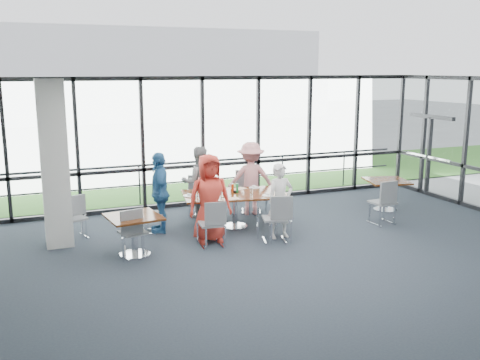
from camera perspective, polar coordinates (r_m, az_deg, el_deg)
name	(u,v)px	position (r m, az deg, el deg)	size (l,w,h in m)	color
floor	(296,273)	(9.22, 5.97, -9.80)	(12.00, 10.00, 0.02)	#1F2631
ceiling	(300,80)	(8.58, 6.43, 10.58)	(12.00, 10.00, 0.04)	silver
curtain_wall_back	(203,142)	(13.31, -4.00, 4.11)	(12.00, 0.10, 3.20)	white
exit_door	(429,156)	(15.31, 19.50, 2.39)	(0.12, 1.60, 2.10)	black
structural_column	(54,164)	(10.71, -19.18, 1.61)	(0.50, 0.50, 3.20)	silver
apron	(158,171)	(18.33, -8.78, 0.99)	(80.00, 70.00, 0.02)	slate
grass_strip	(173,181)	(16.42, -7.17, -0.12)	(80.00, 5.00, 0.01)	#2E5E1C
hangar_main	(140,74)	(40.37, -10.65, 11.06)	(24.00, 10.00, 6.00)	silver
guard_rail	(196,180)	(14.06, -4.69, -0.03)	(0.06, 0.06, 12.00)	#2D2D33
main_table	(235,198)	(11.49, -0.56, -1.93)	(2.38, 1.58, 0.75)	black
side_table_left	(134,222)	(9.95, -11.26, -4.37)	(1.03, 1.03, 0.75)	black
side_table_right	(387,184)	(13.32, 15.37, -0.44)	(1.14, 1.14, 0.75)	black
diner_near_left	(209,198)	(10.50, -3.28, -1.96)	(0.86, 0.56, 1.76)	red
diner_near_right	(280,201)	(10.78, 4.32, -2.25)	(0.56, 0.41, 1.52)	silver
diner_far_left	(199,182)	(12.27, -4.42, -0.23)	(0.80, 0.49, 1.65)	gray
diner_far_right	(251,178)	(12.49, 1.15, 0.16)	(1.11, 0.57, 1.71)	#CD8183
diner_end	(160,192)	(11.23, -8.56, -1.32)	(0.99, 0.54, 1.70)	#285E94
chair_main_nl	(211,224)	(10.31, -3.09, -4.70)	(0.44, 0.44, 0.90)	slate
chair_main_nr	(274,219)	(10.62, 3.69, -4.13)	(0.45, 0.45, 0.93)	slate
chair_main_fl	(203,197)	(12.43, -3.94, -1.80)	(0.45, 0.45, 0.91)	slate
chair_main_fr	(251,192)	(12.75, 1.19, -1.31)	(0.47, 0.47, 0.96)	slate
chair_main_end	(154,213)	(11.32, -9.15, -3.54)	(0.40, 0.40, 0.81)	slate
chair_spare_la	(133,232)	(9.96, -11.35, -5.48)	(0.44, 0.44, 0.90)	slate
chair_spare_lb	(75,218)	(11.28, -17.18, -3.94)	(0.41, 0.41, 0.83)	slate
chair_spare_r	(382,202)	(12.17, 14.95, -2.33)	(0.48, 0.48, 0.97)	slate
plate_nl	(208,199)	(10.95, -3.46, -2.04)	(0.25, 0.25, 0.01)	white
plate_nr	(268,195)	(11.25, 2.97, -1.66)	(0.23, 0.23, 0.01)	white
plate_fl	(204,190)	(11.72, -3.81, -1.12)	(0.29, 0.29, 0.01)	white
plate_fr	(254,188)	(11.98, 1.54, -0.81)	(0.24, 0.24, 0.01)	white
plate_end	(190,196)	(11.25, -5.41, -1.70)	(0.26, 0.26, 0.01)	white
tumbler_a	(222,194)	(11.08, -1.91, -1.53)	(0.07, 0.07, 0.14)	white
tumbler_b	(251,192)	(11.32, 1.22, -1.25)	(0.07, 0.07, 0.13)	white
tumbler_c	(232,187)	(11.77, -0.84, -0.71)	(0.07, 0.07, 0.15)	white
tumbler_d	(198,193)	(11.21, -4.55, -1.42)	(0.07, 0.07, 0.13)	white
menu_a	(232,199)	(10.99, -0.91, -1.99)	(0.30, 0.21, 0.00)	white
menu_b	(280,195)	(11.37, 4.34, -1.56)	(0.33, 0.23, 0.00)	white
menu_c	(239,189)	(11.89, -0.08, -0.93)	(0.31, 0.22, 0.00)	white
condiment_caddy	(236,192)	(11.54, -0.44, -1.24)	(0.10, 0.07, 0.04)	black
ketchup_bottle	(233,188)	(11.55, -0.79, -0.87)	(0.06, 0.06, 0.18)	#B12505
green_bottle	(237,188)	(11.50, -0.30, -0.87)	(0.05, 0.05, 0.20)	#16732E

